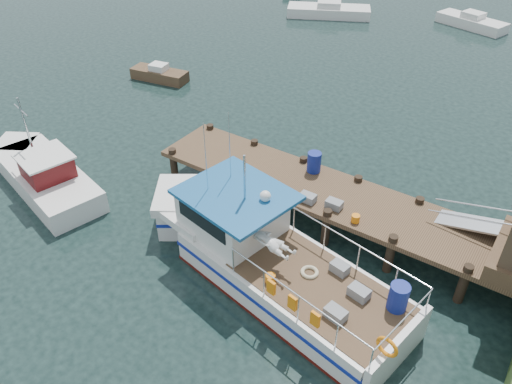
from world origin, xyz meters
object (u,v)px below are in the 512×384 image
Objects in this scene: lobster_boat at (261,252)px; moored_b at (472,22)px; work_boat at (43,173)px; dock at (470,223)px; moored_rowboat at (159,74)px; moored_a at (329,11)px.

lobster_boat is 31.55m from moored_b.
lobster_boat reaches higher than work_boat.
moored_b is (9.46, 32.43, -0.21)m from work_boat.
moored_rowboat is at bearing 162.50° from dock.
work_boat reaches higher than moored_rowboat.
moored_rowboat is at bearing -140.22° from moored_b.
moored_b is at bearing 13.40° from moored_a.
lobster_boat reaches higher than moored_b.
work_boat is 33.78m from moored_b.
lobster_boat is 2.00× the size of moored_b.
work_boat is 11.80m from moored_rowboat.
moored_rowboat is (-3.72, 11.19, -0.26)m from work_boat.
moored_a is (-1.12, 28.66, -0.18)m from work_boat.
lobster_boat is at bearing -145.10° from dock.
moored_rowboat is at bearing 122.27° from work_boat.
work_boat is (-16.39, -4.85, -1.60)m from dock.
moored_b is at bearing 103.05° from lobster_boat.
dock is at bearing 30.34° from work_boat.
moored_b reaches higher than moored_rowboat.
dock is 21.18m from moored_rowboat.
moored_a is 11.22m from moored_b.
lobster_boat is 3.03× the size of moored_rowboat.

